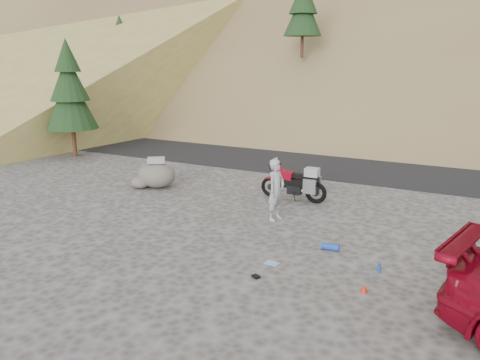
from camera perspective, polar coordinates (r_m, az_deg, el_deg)
The scene contains 12 objects.
ground at distance 12.06m, azimuth 2.09°, elevation -5.92°, with size 140.00×140.00×0.00m, color #403D3B.
road at distance 20.27m, azimuth 12.96°, elevation 2.26°, with size 120.00×7.00×0.05m, color black.
conifer_verge at distance 21.62m, azimuth -20.07°, elevation 10.27°, with size 2.20×2.20×5.04m.
motorcycle at distance 14.34m, azimuth 6.86°, elevation -0.37°, with size 2.13×0.61×1.27m.
man at distance 12.73m, azimuth 4.35°, elevation -4.82°, with size 0.61×0.40×1.66m, color #99989E.
boulder at distance 15.94m, azimuth -10.12°, elevation 0.70°, with size 1.64×1.53×1.03m.
small_rock at distance 16.00m, azimuth -12.04°, elevation -0.27°, with size 0.75×0.69×0.40m.
gear_blue_mat at distance 10.93m, azimuth 10.95°, elevation -8.00°, with size 0.16×0.16×0.40m, color #1A3F9F.
gear_bottle at distance 10.09m, azimuth 16.58°, elevation -10.26°, with size 0.07×0.07×0.20m, color #1A3F9F.
gear_funnel at distance 9.24m, azimuth 14.89°, elevation -12.63°, with size 0.13×0.13×0.17m, color red.
gear_glove_a at distance 9.53m, azimuth 1.95°, elevation -11.67°, with size 0.16×0.11×0.04m, color black.
gear_blue_cloth at distance 10.15m, azimuth 3.89°, elevation -10.07°, with size 0.29×0.21×0.01m, color #81A1C7.
Camera 1 is at (4.75, -10.24, 4.26)m, focal length 35.00 mm.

